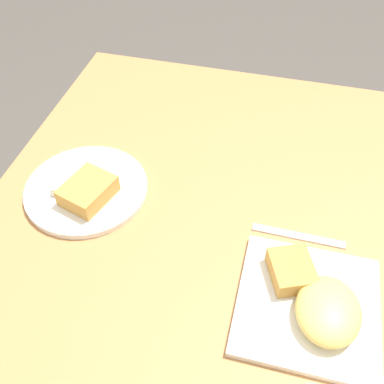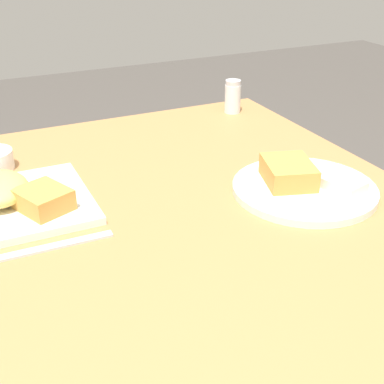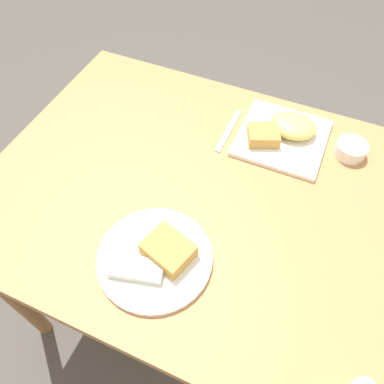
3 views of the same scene
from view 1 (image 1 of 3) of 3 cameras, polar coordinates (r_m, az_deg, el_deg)
The scene contains 5 objects.
ground_plane at distance 1.60m, azimuth -0.33°, elevation -20.28°, with size 8.00×8.00×0.00m, color #4C4742.
dining_table at distance 1.01m, azimuth -0.49°, elevation -5.49°, with size 1.10×0.86×0.76m.
plate_square_near at distance 0.83m, azimuth 15.10°, elevation -13.39°, with size 0.24×0.24×0.06m.
plate_oval_far at distance 1.00m, azimuth -13.39°, elevation 0.50°, with size 0.27×0.27×0.05m.
butter_knife at distance 0.93m, azimuth 13.36°, elevation -5.46°, with size 0.02×0.18×0.00m.
Camera 1 is at (-0.59, -0.16, 1.48)m, focal length 42.00 mm.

